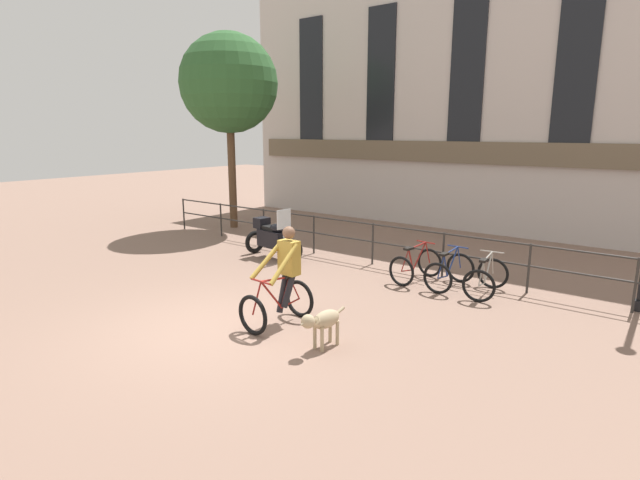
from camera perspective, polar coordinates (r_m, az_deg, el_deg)
ground_plane at (r=8.87m, az=-12.20°, el=-9.70°), size 60.00×60.00×0.00m
canal_railing at (r=12.50m, az=6.05°, el=0.38°), size 15.05×0.05×1.05m
building_facade at (r=17.47m, az=16.74°, el=15.86°), size 18.00×0.72×9.05m
cyclist_with_bike at (r=8.63m, az=-4.32°, el=-4.71°), size 0.76×1.22×1.70m
dog at (r=7.72m, az=0.25°, el=-9.26°), size 0.30×0.98×0.64m
parked_motorcycle at (r=13.13m, az=-5.45°, el=0.32°), size 1.78×0.86×1.35m
parked_bicycle_near_lamp at (r=11.30m, az=10.89°, el=-2.90°), size 0.83×1.20×0.86m
parked_bicycle_mid_left at (r=10.99m, az=14.57°, el=-3.52°), size 0.72×1.15×0.86m
parked_bicycle_mid_right at (r=10.72m, az=18.45°, el=-4.16°), size 0.74×1.16×0.86m
tree_canalside_left at (r=17.44m, az=-10.39°, el=17.15°), size 3.24×3.24×6.44m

